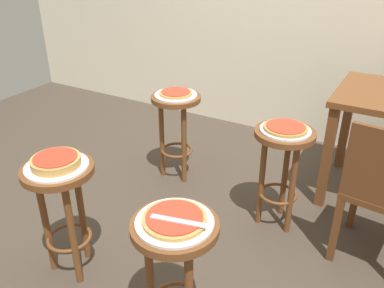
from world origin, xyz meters
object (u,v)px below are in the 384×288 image
(serving_plate_foreground, at_px, (175,222))
(stool_middle, at_px, (62,197))
(pizza_middle, at_px, (56,161))
(pizza_leftside, at_px, (286,128))
(pizza_server_knife, at_px, (178,221))
(serving_plate_leftside, at_px, (285,130))
(serving_plate_middle, at_px, (57,166))
(stool_rear, at_px, (176,119))
(stool_foreground, at_px, (175,257))
(stool_leftside, at_px, (282,158))
(serving_plate_rear, at_px, (176,95))
(pizza_foreground, at_px, (174,219))
(pizza_rear, at_px, (176,93))

(serving_plate_foreground, height_order, stool_middle, serving_plate_foreground)
(serving_plate_foreground, distance_m, pizza_middle, 0.73)
(serving_plate_foreground, xyz_separation_m, pizza_leftside, (0.10, 1.03, 0.02))
(pizza_server_knife, bearing_deg, pizza_leftside, 72.56)
(serving_plate_leftside, relative_size, pizza_server_knife, 1.33)
(serving_plate_middle, height_order, stool_rear, serving_plate_middle)
(stool_foreground, xyz_separation_m, stool_leftside, (0.10, 1.03, 0.00))
(serving_plate_foreground, distance_m, pizza_leftside, 1.03)
(pizza_middle, bearing_deg, serving_plate_middle, 0.00)
(serving_plate_leftside, distance_m, pizza_leftside, 0.02)
(serving_plate_leftside, distance_m, serving_plate_rear, 0.87)
(serving_plate_rear, bearing_deg, pizza_middle, -88.71)
(pizza_foreground, relative_size, stool_middle, 0.39)
(serving_plate_rear, bearing_deg, serving_plate_middle, -88.71)
(pizza_leftside, distance_m, pizza_rear, 0.87)
(stool_foreground, xyz_separation_m, pizza_leftside, (0.10, 1.03, 0.20))
(pizza_foreground, bearing_deg, serving_plate_rear, 121.71)
(serving_plate_foreground, xyz_separation_m, stool_rear, (-0.75, 1.21, -0.18))
(stool_rear, bearing_deg, serving_plate_leftside, -11.93)
(pizza_middle, distance_m, pizza_rear, 1.13)
(pizza_server_knife, bearing_deg, pizza_middle, 159.02)
(stool_leftside, height_order, stool_rear, same)
(serving_plate_middle, distance_m, pizza_rear, 1.13)
(serving_plate_leftside, xyz_separation_m, pizza_leftside, (0.00, 0.00, 0.02))
(serving_plate_leftside, distance_m, pizza_server_knife, 1.05)
(serving_plate_foreground, height_order, serving_plate_leftside, same)
(serving_plate_middle, distance_m, serving_plate_rear, 1.13)
(serving_plate_rear, bearing_deg, stool_rear, 153.43)
(pizza_rear, bearing_deg, serving_plate_rear, 0.00)
(stool_foreground, xyz_separation_m, serving_plate_leftside, (0.10, 1.03, 0.18))
(pizza_foreground, distance_m, serving_plate_leftside, 1.03)
(pizza_leftside, xyz_separation_m, pizza_rear, (-0.85, 0.18, -0.00))
(pizza_foreground, bearing_deg, stool_leftside, 84.19)
(serving_plate_rear, height_order, pizza_server_knife, pizza_server_knife)
(stool_rear, distance_m, serving_plate_rear, 0.18)
(stool_middle, height_order, pizza_leftside, pizza_leftside)
(stool_foreground, xyz_separation_m, serving_plate_middle, (-0.72, 0.08, 0.18))
(pizza_middle, bearing_deg, pizza_server_knife, -7.60)
(stool_foreground, height_order, pizza_rear, pizza_rear)
(pizza_middle, height_order, pizza_rear, pizza_middle)
(stool_leftside, height_order, pizza_server_knife, pizza_server_knife)
(stool_middle, xyz_separation_m, serving_plate_middle, (0.00, 0.00, 0.18))
(stool_foreground, xyz_separation_m, stool_middle, (-0.72, 0.08, 0.00))
(serving_plate_leftside, relative_size, pizza_rear, 1.27)
(stool_foreground, bearing_deg, stool_rear, 121.71)
(serving_plate_foreground, height_order, pizza_foreground, pizza_foreground)
(stool_middle, height_order, serving_plate_middle, serving_plate_middle)
(pizza_foreground, xyz_separation_m, serving_plate_leftside, (0.10, 1.03, -0.02))
(stool_middle, relative_size, serving_plate_leftside, 2.20)
(serving_plate_middle, bearing_deg, pizza_foreground, -6.35)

